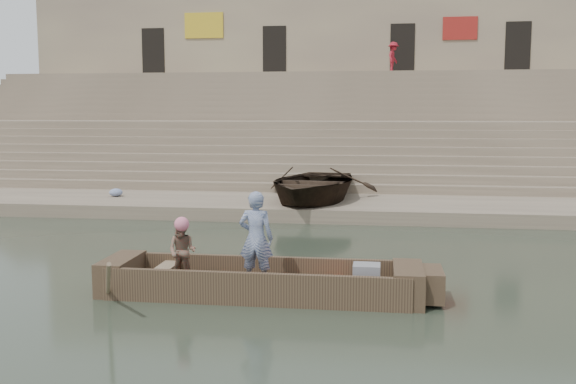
% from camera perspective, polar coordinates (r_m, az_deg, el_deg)
% --- Properties ---
extents(ground, '(120.00, 120.00, 0.00)m').
position_cam_1_polar(ground, '(13.30, -9.30, -6.97)').
color(ground, '#253024').
rests_on(ground, ground).
extents(lower_landing, '(32.00, 4.00, 0.40)m').
position_cam_1_polar(lower_landing, '(20.90, -2.78, -1.21)').
color(lower_landing, gray).
rests_on(lower_landing, ground).
extents(mid_landing, '(32.00, 3.00, 2.80)m').
position_cam_1_polar(mid_landing, '(28.14, 0.08, 3.38)').
color(mid_landing, gray).
rests_on(mid_landing, ground).
extents(upper_landing, '(32.00, 3.00, 5.20)m').
position_cam_1_polar(upper_landing, '(35.03, 1.68, 6.07)').
color(upper_landing, gray).
rests_on(upper_landing, ground).
extents(ghat_steps, '(32.00, 11.00, 5.20)m').
position_cam_1_polar(ghat_steps, '(29.79, 0.53, 4.36)').
color(ghat_steps, gray).
rests_on(ghat_steps, ground).
extents(building_wall, '(32.00, 5.07, 11.20)m').
position_cam_1_polar(building_wall, '(39.07, 2.36, 10.57)').
color(building_wall, tan).
rests_on(building_wall, ground).
extents(main_rowboat, '(5.00, 1.30, 0.22)m').
position_cam_1_polar(main_rowboat, '(11.53, -2.46, -8.51)').
color(main_rowboat, brown).
rests_on(main_rowboat, ground).
extents(rowboat_trim, '(6.04, 2.63, 1.76)m').
position_cam_1_polar(rowboat_trim, '(11.43, -1.42, -7.62)').
color(rowboat_trim, brown).
rests_on(rowboat_trim, ground).
extents(standing_man, '(0.62, 0.43, 1.64)m').
position_cam_1_polar(standing_man, '(11.21, -2.81, -4.07)').
color(standing_man, navy).
rests_on(standing_man, main_rowboat).
extents(rowing_man, '(0.57, 0.47, 1.09)m').
position_cam_1_polar(rowing_man, '(11.62, -9.25, -5.15)').
color(rowing_man, '#267457').
rests_on(rowing_man, main_rowboat).
extents(television, '(0.46, 0.42, 0.40)m').
position_cam_1_polar(television, '(11.27, 6.83, -7.29)').
color(television, gray).
rests_on(television, main_rowboat).
extents(beached_rowboat, '(4.33, 5.62, 1.08)m').
position_cam_1_polar(beached_rowboat, '(20.53, 2.10, 0.72)').
color(beached_rowboat, '#2D2116').
rests_on(beached_rowboat, lower_landing).
extents(pedestrian, '(0.84, 1.13, 1.56)m').
position_cam_1_polar(pedestrian, '(34.69, 9.21, 11.56)').
color(pedestrian, maroon).
rests_on(pedestrian, upper_landing).
extents(cloth_bundles, '(15.99, 0.62, 0.26)m').
position_cam_1_polar(cloth_bundles, '(20.58, 4.58, -0.42)').
color(cloth_bundles, '#3F5999').
rests_on(cloth_bundles, lower_landing).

